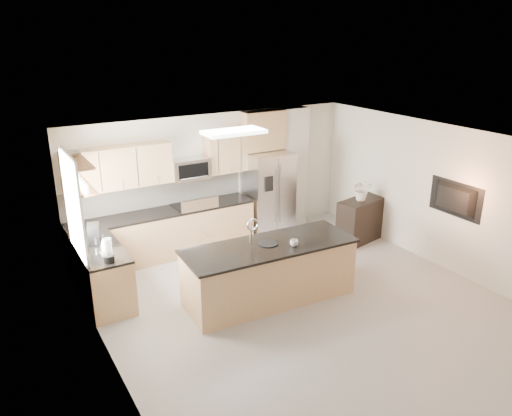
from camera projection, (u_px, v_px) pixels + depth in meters
floor at (306, 307)px, 7.87m from camera, size 6.50×6.50×0.00m
ceiling at (313, 145)px, 6.99m from camera, size 6.00×6.50×0.02m
wall_back at (214, 178)px, 10.06m from camera, size 6.00×0.02×2.60m
wall_front at (510, 342)px, 4.79m from camera, size 6.00×0.02×2.60m
wall_left at (107, 279)px, 6.00m from camera, size 0.02×6.50×2.60m
wall_right at (446, 198)px, 8.86m from camera, size 0.02×6.50×2.60m
back_counter at (164, 233)px, 9.50m from camera, size 3.55×0.66×1.44m
left_counter at (102, 274)px, 7.94m from camera, size 0.66×1.50×0.92m
range at (195, 227)px, 9.79m from camera, size 0.76×0.64×1.14m
upper_cabinets at (153, 163)px, 9.13m from camera, size 3.50×0.33×0.75m
microwave at (190, 169)px, 9.50m from camera, size 0.76×0.40×0.40m
refrigerator at (268, 194)px, 10.40m from camera, size 0.92×0.78×1.78m
partition_column at (292, 168)px, 10.81m from camera, size 0.60×0.30×2.60m
window at (74, 207)px, 7.39m from camera, size 0.04×1.15×1.65m
shelf_lower at (78, 185)px, 7.43m from camera, size 0.30×1.20×0.04m
shelf_upper at (75, 161)px, 7.30m from camera, size 0.30×1.20×0.04m
ceiling_fixture at (234, 132)px, 8.11m from camera, size 1.00×0.50×0.06m
island at (269, 272)px, 7.97m from camera, size 2.81×1.14×1.38m
credenza at (361, 220)px, 10.24m from camera, size 1.18×0.69×0.89m
cup at (294, 243)px, 7.74m from camera, size 0.17×0.17×0.10m
platter at (268, 243)px, 7.83m from camera, size 0.38×0.38×0.02m
blender at (108, 252)px, 7.25m from camera, size 0.16×0.16×0.37m
kettle at (104, 243)px, 7.68m from camera, size 0.19×0.19×0.23m
coffee_maker at (94, 235)px, 7.86m from camera, size 0.23×0.26×0.34m
bowl at (72, 153)px, 7.46m from camera, size 0.47×0.47×0.09m
flower_vase at (362, 184)px, 9.95m from camera, size 0.73×0.68×0.65m
television at (452, 200)px, 8.64m from camera, size 0.14×1.08×0.62m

